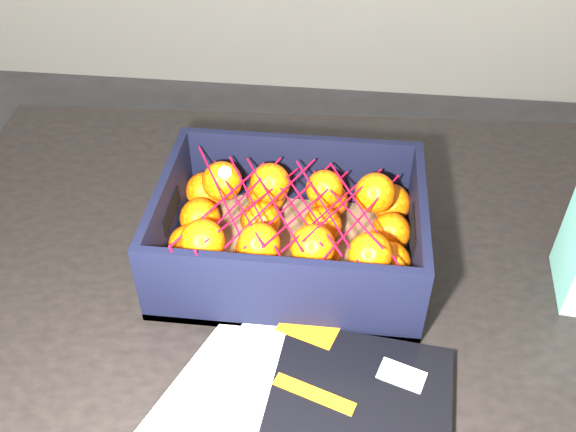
# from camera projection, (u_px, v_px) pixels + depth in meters

# --- Properties ---
(table) EXTENTS (1.24, 0.86, 0.75)m
(table) POSITION_uv_depth(u_px,v_px,m) (312.00, 304.00, 1.00)
(table) COLOR black
(table) RESTS_ON ground
(magazine_stack) EXTENTS (0.40, 0.36, 0.02)m
(magazine_stack) POSITION_uv_depth(u_px,v_px,m) (287.00, 430.00, 0.71)
(magazine_stack) COLOR silver
(magazine_stack) RESTS_ON table
(produce_crate) EXTENTS (0.37, 0.27, 0.13)m
(produce_crate) POSITION_uv_depth(u_px,v_px,m) (290.00, 238.00, 0.91)
(produce_crate) COLOR brown
(produce_crate) RESTS_ON table
(clementine_heap) EXTENTS (0.35, 0.25, 0.11)m
(clementine_heap) POSITION_uv_depth(u_px,v_px,m) (291.00, 230.00, 0.90)
(clementine_heap) COLOR #ED5405
(clementine_heap) RESTS_ON produce_crate
(mesh_net) EXTENTS (0.30, 0.24, 0.09)m
(mesh_net) POSITION_uv_depth(u_px,v_px,m) (285.00, 208.00, 0.86)
(mesh_net) COLOR red
(mesh_net) RESTS_ON clementine_heap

